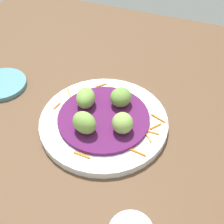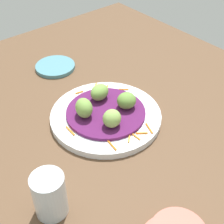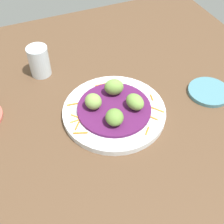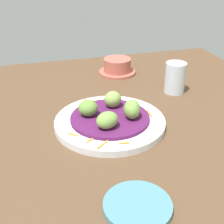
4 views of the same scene
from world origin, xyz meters
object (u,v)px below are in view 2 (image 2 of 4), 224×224
(main_plate, at_px, (106,116))
(guac_scoop_right, at_px, (127,101))
(guac_scoop_center, at_px, (112,118))
(guac_scoop_left, at_px, (84,108))
(guac_scoop_back, at_px, (100,92))
(water_glass, at_px, (50,195))
(side_plate_small, at_px, (55,67))

(main_plate, bearing_deg, guac_scoop_right, 157.81)
(guac_scoop_center, height_order, guac_scoop_right, guac_scoop_center)
(guac_scoop_left, xyz_separation_m, guac_scoop_back, (-0.07, -0.03, -0.00))
(main_plate, xyz_separation_m, water_glass, (0.25, 0.14, 0.04))
(main_plate, bearing_deg, water_glass, 29.94)
(guac_scoop_left, bearing_deg, water_glass, 39.66)
(guac_scoop_right, xyz_separation_m, side_plate_small, (0.02, -0.31, -0.04))
(main_plate, bearing_deg, side_plate_small, -96.11)
(guac_scoop_center, bearing_deg, guac_scoop_left, -67.19)
(guac_scoop_left, bearing_deg, main_plate, 157.81)
(guac_scoop_left, relative_size, guac_scoop_back, 0.98)
(guac_scoop_back, bearing_deg, guac_scoop_left, 22.81)
(side_plate_small, bearing_deg, guac_scoop_left, 73.05)
(guac_scoop_center, relative_size, guac_scoop_right, 0.95)
(guac_scoop_right, relative_size, guac_scoop_back, 0.91)
(side_plate_small, bearing_deg, guac_scoop_back, 87.54)
(guac_scoop_right, relative_size, side_plate_small, 0.40)
(main_plate, distance_m, guac_scoop_left, 0.07)
(guac_scoop_right, xyz_separation_m, guac_scoop_back, (0.03, -0.07, -0.00))
(guac_scoop_right, bearing_deg, guac_scoop_back, -67.19)
(guac_scoop_center, height_order, guac_scoop_back, guac_scoop_center)
(guac_scoop_right, height_order, water_glass, water_glass)
(side_plate_small, bearing_deg, water_glass, 57.11)
(guac_scoop_right, relative_size, water_glass, 0.52)
(main_plate, distance_m, guac_scoop_back, 0.07)
(guac_scoop_right, distance_m, water_glass, 0.32)
(main_plate, bearing_deg, guac_scoop_center, 67.81)
(main_plate, distance_m, water_glass, 0.29)
(guac_scoop_left, distance_m, water_glass, 0.25)
(guac_scoop_left, distance_m, guac_scoop_center, 0.08)
(main_plate, distance_m, guac_scoop_center, 0.07)
(guac_scoop_left, distance_m, side_plate_small, 0.28)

